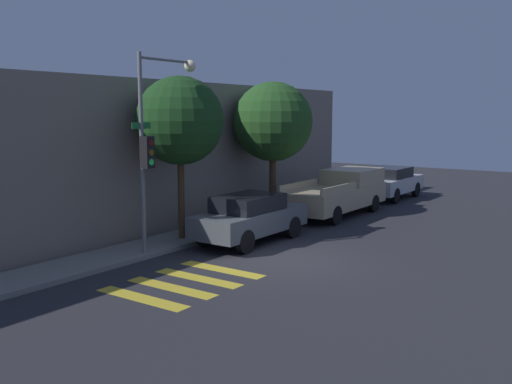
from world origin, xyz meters
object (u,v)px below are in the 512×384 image
at_px(traffic_light_pole, 156,129).
at_px(sedan_middle, 390,182).
at_px(pickup_truck, 339,192).
at_px(tree_near_corner, 180,121).
at_px(sedan_near_corner, 250,217).
at_px(tree_midblock, 273,122).

distance_m(traffic_light_pole, sedan_middle, 14.85).
bearing_deg(traffic_light_pole, pickup_truck, -7.95).
height_order(pickup_truck, sedan_middle, pickup_truck).
bearing_deg(traffic_light_pole, tree_near_corner, 18.17).
relative_size(sedan_near_corner, pickup_truck, 0.77).
relative_size(sedan_near_corner, tree_near_corner, 0.82).
relative_size(sedan_middle, tree_near_corner, 0.83).
height_order(pickup_truck, tree_near_corner, tree_near_corner).
relative_size(sedan_middle, tree_midblock, 0.82).
height_order(tree_near_corner, tree_midblock, tree_midblock).
bearing_deg(pickup_truck, tree_midblock, 141.39).
bearing_deg(tree_near_corner, sedan_middle, -7.89).
bearing_deg(sedan_middle, sedan_near_corner, 180.00).
distance_m(sedan_middle, tree_near_corner, 13.41).
distance_m(sedan_near_corner, tree_near_corner, 3.77).
bearing_deg(traffic_light_pole, sedan_near_corner, -24.05).
bearing_deg(tree_midblock, sedan_near_corner, -155.98).
relative_size(traffic_light_pole, pickup_truck, 1.03).
distance_m(traffic_light_pole, sedan_near_corner, 4.24).
xyz_separation_m(traffic_light_pole, sedan_near_corner, (2.85, -1.27, -2.86)).
bearing_deg(sedan_near_corner, pickup_truck, -0.00).
bearing_deg(sedan_middle, tree_midblock, 166.80).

